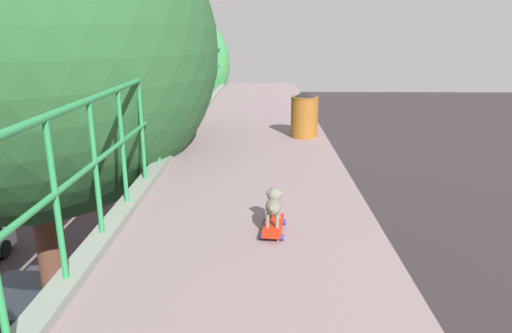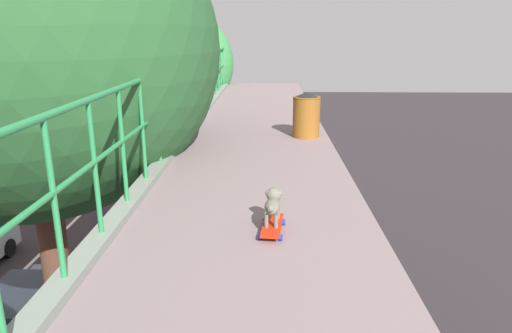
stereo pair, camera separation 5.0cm
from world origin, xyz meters
The scene contains 7 objects.
car_grey_fifth centered at (-5.04, 8.61, 0.76)m, with size 1.86×4.58×1.57m.
city_bus centered at (-8.97, 26.63, 1.99)m, with size 2.66×11.63×3.54m.
roadside_tree_mid centered at (-2.46, 5.69, 7.50)m, with size 5.88×5.88×10.12m.
roadside_tree_far centered at (-1.96, 14.68, 6.67)m, with size 3.95×3.95×8.61m.
toy_skateboard centered at (1.26, 2.51, 6.10)m, with size 0.25×0.54×0.08m.
small_dog centered at (1.26, 2.58, 6.29)m, with size 0.18×0.41×0.30m.
litter_bin centered at (1.88, 6.49, 6.43)m, with size 0.48×0.48×0.78m.
Camera 2 is at (1.21, -1.35, 7.81)m, focal length 31.98 mm.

